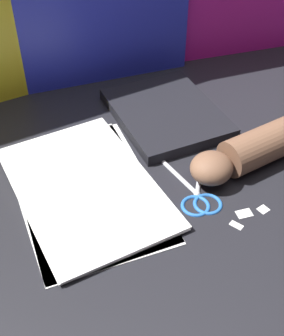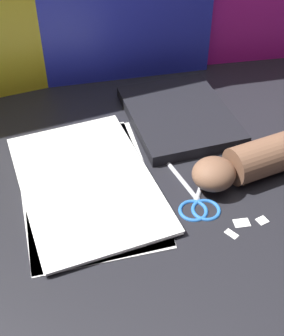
# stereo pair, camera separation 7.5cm
# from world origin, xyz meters

# --- Properties ---
(ground_plane) EXTENTS (6.00, 6.00, 0.00)m
(ground_plane) POSITION_xyz_m (0.00, 0.00, 0.00)
(ground_plane) COLOR black
(paper_stack) EXTENTS (0.26, 0.37, 0.01)m
(paper_stack) POSITION_xyz_m (-0.10, 0.09, 0.01)
(paper_stack) COLOR white
(paper_stack) RESTS_ON ground_plane
(book_closed) EXTENTS (0.21, 0.27, 0.02)m
(book_closed) POSITION_xyz_m (0.14, 0.23, 0.01)
(book_closed) COLOR black
(book_closed) RESTS_ON ground_plane
(scissors) EXTENTS (0.12, 0.17, 0.01)m
(scissors) POSITION_xyz_m (0.08, -0.01, 0.00)
(scissors) COLOR silver
(scissors) RESTS_ON ground_plane
(hand_forearm) EXTENTS (0.28, 0.10, 0.07)m
(hand_forearm) POSITION_xyz_m (0.22, 0.02, 0.04)
(hand_forearm) COLOR brown
(hand_forearm) RESTS_ON ground_plane
(paper_scrap_near) EXTENTS (0.03, 0.02, 0.00)m
(paper_scrap_near) POSITION_xyz_m (0.13, -0.08, 0.00)
(paper_scrap_near) COLOR white
(paper_scrap_near) RESTS_ON ground_plane
(paper_scrap_mid) EXTENTS (0.02, 0.02, 0.00)m
(paper_scrap_mid) POSITION_xyz_m (0.17, -0.09, 0.00)
(paper_scrap_mid) COLOR white
(paper_scrap_mid) RESTS_ON ground_plane
(paper_scrap_far) EXTENTS (0.02, 0.03, 0.00)m
(paper_scrap_far) POSITION_xyz_m (0.10, -0.10, 0.00)
(paper_scrap_far) COLOR white
(paper_scrap_far) RESTS_ON ground_plane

